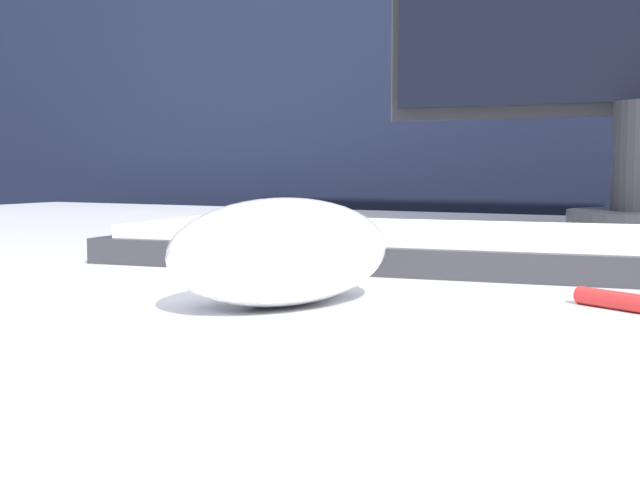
# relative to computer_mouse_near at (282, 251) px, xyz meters

# --- Properties ---
(partition_panel) EXTENTS (5.00, 0.03, 1.33)m
(partition_panel) POSITION_rel_computer_mouse_near_xyz_m (-0.02, 0.89, -0.06)
(partition_panel) COLOR black
(partition_panel) RESTS_ON ground_plane
(computer_mouse_near) EXTENTS (0.10, 0.13, 0.05)m
(computer_mouse_near) POSITION_rel_computer_mouse_near_xyz_m (0.00, 0.00, 0.00)
(computer_mouse_near) COLOR white
(computer_mouse_near) RESTS_ON desk
(keyboard) EXTENTS (0.44, 0.20, 0.02)m
(keyboard) POSITION_rel_computer_mouse_near_xyz_m (0.01, 0.18, -0.01)
(keyboard) COLOR #28282D
(keyboard) RESTS_ON desk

